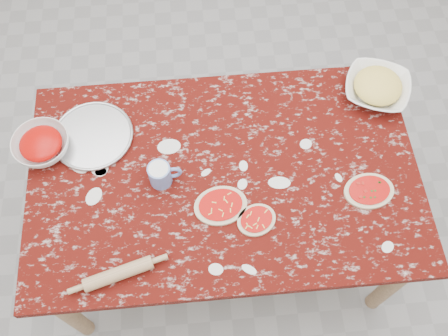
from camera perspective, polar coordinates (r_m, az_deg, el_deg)
ground at (r=2.72m, az=-0.00°, el=-7.80°), size 4.00×4.00×0.00m
worktable at (r=2.11m, az=-0.00°, el=-1.67°), size 1.60×1.00×0.75m
pizza_tray at (r=2.18m, az=-14.78°, el=3.54°), size 0.44×0.44×0.01m
sauce_bowl at (r=2.19m, az=-20.15°, el=2.46°), size 0.29×0.29×0.07m
cheese_bowl at (r=2.32m, az=17.10°, el=8.71°), size 0.37×0.37×0.07m
flour_mug at (r=1.99m, az=-7.25°, el=-0.72°), size 0.13×0.09×0.11m
pizza_left at (r=1.96m, az=-0.39°, el=-4.32°), size 0.23×0.19×0.02m
pizza_mid at (r=1.95m, az=3.74°, el=-5.96°), size 0.19×0.18×0.02m
pizza_right at (r=2.07m, az=16.28°, el=-2.53°), size 0.22×0.18×0.02m
rolling_pin at (r=1.89m, az=-12.00°, el=-11.77°), size 0.26×0.12×0.05m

